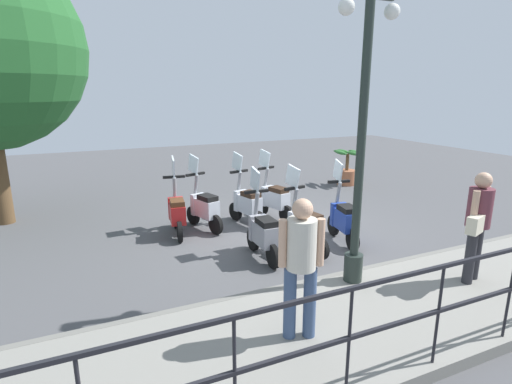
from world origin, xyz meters
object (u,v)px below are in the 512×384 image
Objects in this scene: lamp_post_near at (360,155)px; scooter_far_0 at (274,198)px; scooter_near_0 at (343,218)px; pedestrian_with_bag at (478,219)px; scooter_near_1 at (304,227)px; pedestrian_distant at (301,259)px; scooter_near_2 at (263,232)px; scooter_far_1 at (247,203)px; scooter_far_2 at (204,207)px; scooter_far_3 at (177,212)px; potted_palm at (347,170)px.

scooter_far_0 is at bearing -7.55° from lamp_post_near.
scooter_near_0 is 1.90m from scooter_far_0.
scooter_near_1 is (2.20, 1.45, -0.60)m from pedestrian_with_bag.
pedestrian_with_bag is (-0.71, -1.52, -0.90)m from lamp_post_near.
scooter_far_0 is (4.27, -1.85, -0.60)m from pedestrian_distant.
scooter_near_0 is at bearing 155.70° from pedestrian_distant.
scooter_near_2 is 1.00× the size of scooter_far_1.
scooter_far_2 is (3.40, 1.18, -1.49)m from lamp_post_near.
pedestrian_with_bag reaches higher than scooter_near_1.
scooter_far_2 is (4.11, 2.70, -0.60)m from pedestrian_with_bag.
scooter_far_1 is (1.70, 1.25, 0.00)m from scooter_near_0.
scooter_near_1 is 1.00× the size of scooter_far_2.
pedestrian_with_bag reaches higher than scooter_near_2.
pedestrian_distant is 4.30m from scooter_far_2.
scooter_near_1 and scooter_far_2 have the same top height.
scooter_far_3 is (1.77, 1.05, 0.00)m from scooter_near_2.
lamp_post_near is at bearing -144.07° from scooter_far_3.
scooter_far_0 is at bearing -106.62° from scooter_far_2.
scooter_far_0 is (-2.13, 3.57, 0.04)m from potted_palm.
potted_palm is 4.84m from scooter_far_1.
pedestrian_distant is 1.03× the size of scooter_far_0.
potted_palm is 4.97m from scooter_near_0.
scooter_near_2 is at bearing -175.94° from pedestrian_distant.
scooter_near_2 and scooter_far_3 have the same top height.
scooter_far_1 is at bearing -0.67° from scooter_near_1.
scooter_far_3 is (-2.23, 5.78, 0.04)m from potted_palm.
scooter_far_3 is at bearing 77.14° from scooter_far_0.
pedestrian_distant is (-0.14, 2.91, 0.00)m from pedestrian_with_bag.
pedestrian_distant reaches higher than scooter_near_2.
scooter_far_2 is at bearing 14.82° from scooter_near_2.
scooter_far_2 is (-0.01, 1.63, 0.00)m from scooter_far_0.
lamp_post_near is 2.69× the size of scooter_near_0.
scooter_near_0 is at bearing -179.05° from scooter_far_0.
potted_palm is at bearing -75.57° from scooter_far_1.
scooter_near_2 is at bearing 26.12° from pedestrian_with_bag.
pedestrian_with_bag is 2.44m from scooter_near_0.
scooter_far_1 is at bearing 117.66° from potted_palm.
scooter_far_0 and scooter_far_1 have the same top height.
scooter_near_1 is (-0.10, 0.92, 0.00)m from scooter_near_0.
scooter_far_2 and scooter_far_3 have the same top height.
scooter_far_1 is at bearing 4.53° from lamp_post_near.
pedestrian_with_bag reaches higher than scooter_far_3.
pedestrian_with_bag is at bearing -163.83° from scooter_far_2.
potted_palm is at bearing -26.97° from scooter_near_0.
scooter_far_1 is at bearing 46.97° from scooter_near_0.
scooter_near_1 is 1.96m from scooter_far_0.
scooter_near_0 is 1.00× the size of scooter_far_1.
lamp_post_near reaches higher than pedestrian_distant.
scooter_far_1 is 0.92m from scooter_far_2.
potted_palm is (6.39, -5.42, -0.63)m from pedestrian_distant.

